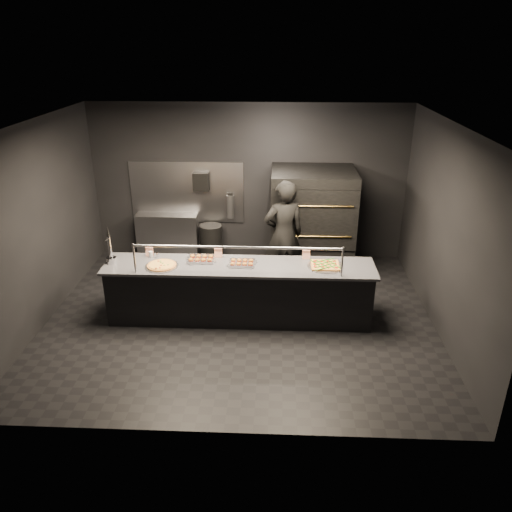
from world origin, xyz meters
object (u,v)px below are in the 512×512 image
Objects in this scene: round_pizza at (162,265)px; slider_tray_a at (201,259)px; service_counter at (240,292)px; slider_tray_b at (242,263)px; trash_bin at (211,243)px; beer_tap at (111,253)px; square_pizza at (325,265)px; pizza_oven at (312,221)px; prep_shelf at (168,236)px; fire_extinguisher at (230,206)px; towel_dispenser at (201,181)px; worker at (284,235)px.

round_pizza is 0.61m from slider_tray_a.
service_counter is 9.11× the size of slider_tray_b.
trash_bin is (-0.13, 2.07, -0.59)m from slider_tray_a.
slider_tray_b reaches higher than round_pizza.
beer_tap is at bearing 173.05° from round_pizza.
square_pizza is 3.05m from trash_bin.
beer_tap is 1.30× the size of slider_tray_b.
service_counter reaches higher than round_pizza.
pizza_oven is at bearing 57.73° from service_counter.
round_pizza is 0.70× the size of trash_bin.
slider_tray_b is 0.85× the size of square_pizza.
prep_shelf is 2.05× the size of beer_tap.
slider_tray_a is 2.16m from trash_bin.
trash_bin is at bearing -154.65° from fire_extinguisher.
beer_tap is 1.37m from slider_tray_a.
square_pizza is (2.19, -2.38, -0.61)m from towel_dispenser.
slider_tray_a is 0.92× the size of square_pizza.
prep_shelf is at bearing 125.58° from slider_tray_b.
service_counter is 7.71× the size of square_pizza.
pizza_oven is 0.99× the size of worker.
service_counter reaches higher than square_pizza.
pizza_oven is 2.65× the size of trash_bin.
pizza_oven is at bearing -13.14° from towel_dispenser.
towel_dispenser reaches higher than trash_bin.
pizza_oven is 3.59× the size of square_pizza.
square_pizza reaches higher than prep_shelf.
towel_dispenser reaches higher than square_pizza.
trash_bin is 1.87m from worker.
service_counter is 2.50m from fire_extinguisher.
worker is (1.58, -1.24, -0.59)m from towel_dispenser.
prep_shelf is at bearing 114.74° from slider_tray_a.
prep_shelf is 2.44× the size of slider_tray_a.
fire_extinguisher is at bearing 162.11° from pizza_oven.
worker is at bearing 59.64° from service_counter.
beer_tap is at bearing -113.71° from towel_dispenser.
towel_dispenser is 2.34m from slider_tray_a.
slider_tray_a is at bearing 169.22° from slider_tray_b.
beer_tap is at bearing 5.61° from worker.
towel_dispenser is at bearing 97.62° from slider_tray_a.
pizza_oven reaches higher than towel_dispenser.
trash_bin is at bearing 132.46° from square_pizza.
square_pizza is 0.28× the size of worker.
round_pizza is 2.45m from square_pizza.
fire_extinguisher is at bearing 72.07° from round_pizza.
service_counter is at bearing -143.89° from slider_tray_b.
towel_dispenser is 0.49× the size of trash_bin.
slider_tray_b is 2.40m from trash_bin.
slider_tray_b is at bearing -70.66° from trash_bin.
towel_dispenser is 0.66× the size of square_pizza.
round_pizza is (-0.81, -2.50, -0.12)m from fire_extinguisher.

